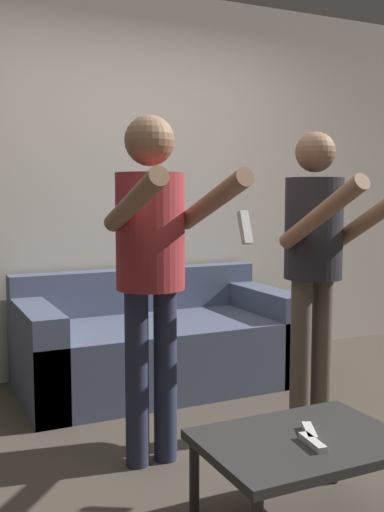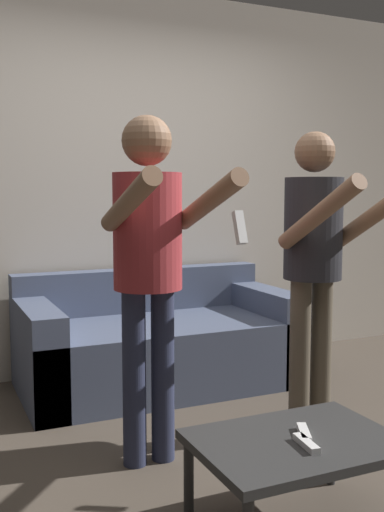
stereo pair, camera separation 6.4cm
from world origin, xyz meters
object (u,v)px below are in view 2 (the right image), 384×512
Objects in this scene: person_standing_left at (149,250)px; remote_far at (304,433)px; person_standing_right at (316,250)px; remote_near at (306,443)px; couch at (158,345)px; coffee_table at (297,449)px.

person_standing_left reaches higher than remote_far.
person_standing_right is 1.19m from remote_near.
couch reaches higher than remote_far.
remote_near is 0.10m from remote_far.
person_standing_left is 1.02× the size of person_standing_right.
coffee_table is (-0.15, -1.84, 0.05)m from couch.
person_standing_left reaches higher than person_standing_right.
coffee_table is at bearing 82.30° from remote_near.
person_standing_left is (-0.46, -1.09, 0.74)m from couch.
person_standing_left is 10.56× the size of remote_near.
remote_far is at bearing -64.36° from person_standing_left.
remote_far is (0.05, 0.08, 0.00)m from remote_near.
coffee_table is 4.97× the size of remote_near.
person_standing_right is at bearing -0.29° from person_standing_left.
remote_far is at bearing -93.34° from couch.
remote_far is at bearing 60.03° from remote_near.
couch is at bearing 86.66° from remote_far.
couch is 1.84m from coffee_table.
remote_near is at bearing -127.10° from person_standing_right.
couch is at bearing 112.58° from person_standing_right.
person_standing_right reaches higher than coffee_table.
couch is 1.10× the size of person_standing_left.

